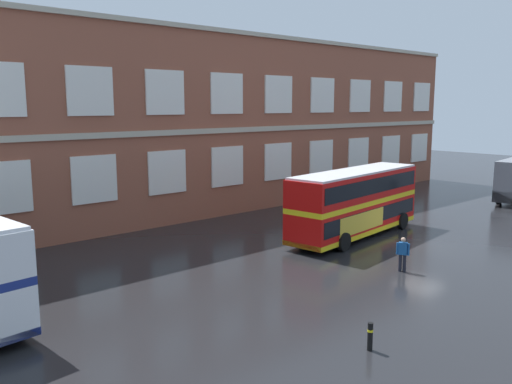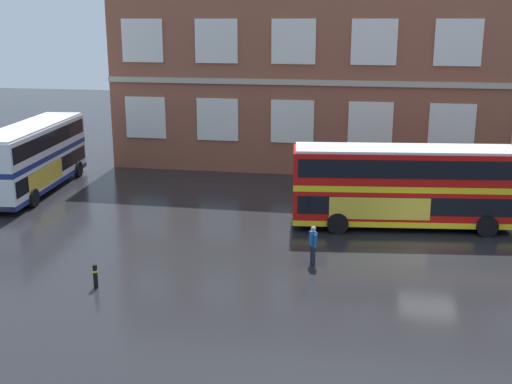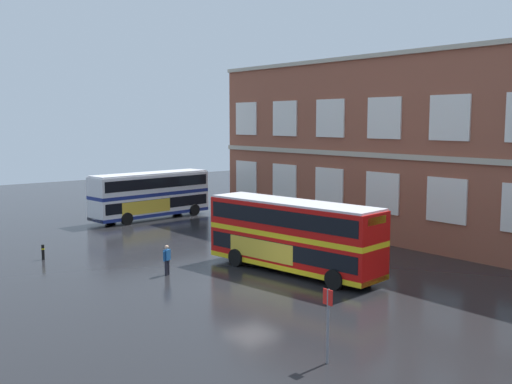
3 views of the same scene
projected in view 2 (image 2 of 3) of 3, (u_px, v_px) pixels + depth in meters
The scene contains 6 objects.
ground_plane at pixel (427, 240), 30.47m from camera, with size 120.00×120.00×0.00m, color black.
brick_terminal_building at pixel (449, 75), 43.60m from camera, with size 45.66×8.19×13.18m.
double_decker_near at pixel (33, 157), 38.57m from camera, with size 3.69×11.20×4.07m.
double_decker_middle at pixel (404, 186), 31.87m from camera, with size 11.23×3.92×4.07m.
waiting_passenger at pixel (313, 243), 27.27m from camera, with size 0.39×0.62×1.70m.
safety_bollard_east at pixel (95, 276), 24.96m from camera, with size 0.19×0.19×0.95m.
Camera 2 is at (-2.77, -27.82, 10.15)m, focal length 45.05 mm.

